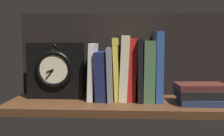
% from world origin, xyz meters
% --- Properties ---
extents(ground_plane, '(0.82, 0.27, 0.03)m').
position_xyz_m(ground_plane, '(0.00, 0.00, -0.01)').
color(ground_plane, '#4C2D19').
extents(back_panel, '(0.82, 0.01, 0.32)m').
position_xyz_m(back_panel, '(0.00, 0.13, 0.16)').
color(back_panel, black).
rests_on(back_panel, ground_plane).
extents(book_white_catcher, '(0.03, 0.13, 0.20)m').
position_xyz_m(book_white_catcher, '(-0.12, 0.04, 0.10)').
color(book_white_catcher, silver).
rests_on(book_white_catcher, ground_plane).
extents(book_navy_bierce, '(0.05, 0.15, 0.18)m').
position_xyz_m(book_navy_bierce, '(-0.08, 0.04, 0.09)').
color(book_navy_bierce, '#192147').
rests_on(book_navy_bierce, ground_plane).
extents(book_gray_chess, '(0.02, 0.17, 0.19)m').
position_xyz_m(book_gray_chess, '(-0.05, 0.04, 0.09)').
color(book_gray_chess, gray).
rests_on(book_gray_chess, ground_plane).
extents(book_yellow_seinlanguage, '(0.03, 0.13, 0.22)m').
position_xyz_m(book_yellow_seinlanguage, '(-0.03, 0.04, 0.11)').
color(book_yellow_seinlanguage, gold).
rests_on(book_yellow_seinlanguage, ground_plane).
extents(book_cream_twain, '(0.04, 0.14, 0.23)m').
position_xyz_m(book_cream_twain, '(-0.00, 0.04, 0.12)').
color(book_cream_twain, beige).
rests_on(book_cream_twain, ground_plane).
extents(book_red_requiem, '(0.04, 0.13, 0.22)m').
position_xyz_m(book_red_requiem, '(0.03, 0.04, 0.11)').
color(book_red_requiem, red).
rests_on(book_red_requiem, ground_plane).
extents(book_black_skeptic, '(0.02, 0.17, 0.22)m').
position_xyz_m(book_black_skeptic, '(0.05, 0.04, 0.11)').
color(book_black_skeptic, black).
rests_on(book_black_skeptic, ground_plane).
extents(book_green_romantic, '(0.04, 0.17, 0.21)m').
position_xyz_m(book_green_romantic, '(0.09, 0.04, 0.11)').
color(book_green_romantic, '#476B44').
rests_on(book_green_romantic, ground_plane).
extents(book_blue_modern, '(0.02, 0.16, 0.24)m').
position_xyz_m(book_blue_modern, '(0.12, 0.04, 0.12)').
color(book_blue_modern, '#2D4C8E').
rests_on(book_blue_modern, ground_plane).
extents(framed_clock, '(0.21, 0.06, 0.21)m').
position_xyz_m(framed_clock, '(-0.25, 0.04, 0.10)').
color(framed_clock, black).
rests_on(framed_clock, ground_plane).
extents(book_stack_side, '(0.17, 0.13, 0.07)m').
position_xyz_m(book_stack_side, '(0.26, -0.02, 0.03)').
color(book_stack_side, '#232D4C').
rests_on(book_stack_side, ground_plane).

